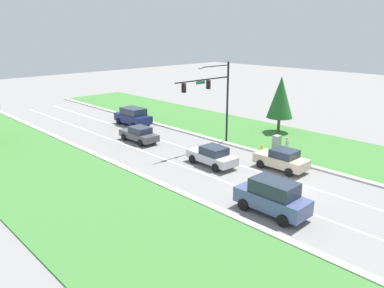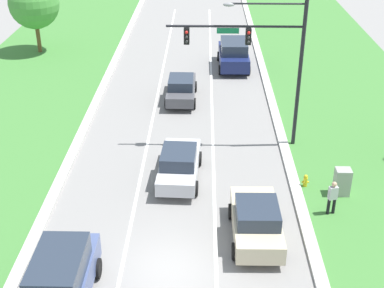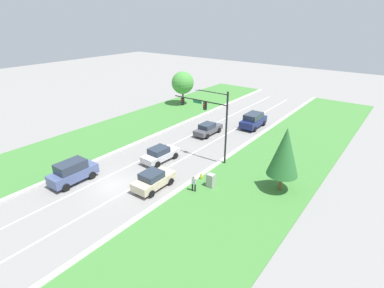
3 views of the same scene
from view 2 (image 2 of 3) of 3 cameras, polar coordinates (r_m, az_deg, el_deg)
ground_plane at (r=20.84m, az=-2.49°, el=-13.26°), size 160.00×160.00×0.00m
curb_strip_right at (r=21.22m, az=13.33°, el=-13.00°), size 0.50×90.00×0.15m
curb_strip_left at (r=21.87m, az=-17.79°, el=-12.29°), size 0.50×90.00×0.15m
lane_stripe_inner_left at (r=21.02m, az=-7.52°, el=-13.09°), size 0.14×81.00×0.01m
lane_stripe_inner_right at (r=20.81m, az=2.60°, el=-13.33°), size 0.14×81.00×0.01m
traffic_signal_mast at (r=27.45m, az=7.64°, el=9.76°), size 6.91×0.41×7.98m
graphite_sedan at (r=34.58m, az=-1.15°, el=5.98°), size 1.97×4.65×1.59m
champagne_sedan at (r=21.94m, az=6.86°, el=-8.16°), size 2.10×4.31×1.73m
slate_blue_suv at (r=19.27m, az=-13.78°, el=-13.92°), size 2.05×4.61×2.19m
silver_sedan at (r=25.71m, az=-1.38°, el=-2.15°), size 2.17×4.62×1.66m
navy_suv at (r=40.36m, az=4.46°, el=9.56°), size 2.32×4.95×2.09m
utility_cabinet at (r=25.51m, az=15.71°, el=-3.97°), size 0.70×0.60×1.37m
pedestrian at (r=23.89m, az=14.75°, el=-5.48°), size 0.43×0.31×1.69m
fire_hydrant at (r=25.86m, az=11.99°, el=-3.91°), size 0.34×0.20×0.70m
oak_near_left_tree at (r=44.62m, az=-16.52°, el=14.16°), size 3.91×3.91×5.92m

